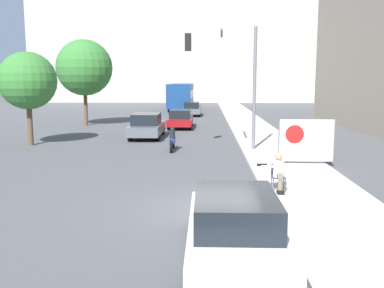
% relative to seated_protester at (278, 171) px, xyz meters
% --- Properties ---
extents(ground_plane, '(160.00, 160.00, 0.00)m').
position_rel_seated_protester_xyz_m(ground_plane, '(-2.07, -1.55, -0.74)').
color(ground_plane, '#4F4F51').
extents(sidewalk_curb, '(3.19, 90.00, 0.13)m').
position_rel_seated_protester_xyz_m(sidewalk_curb, '(1.13, 13.45, -0.68)').
color(sidewalk_curb, '#B7B2A8').
rests_on(sidewalk_curb, ground_plane).
extents(building_backdrop_far, '(52.00, 12.00, 28.32)m').
position_rel_seated_protester_xyz_m(building_backdrop_far, '(-4.07, 59.55, 13.42)').
color(building_backdrop_far, '#BCB2A3').
rests_on(building_backdrop_far, ground_plane).
extents(seated_protester, '(0.94, 0.77, 1.16)m').
position_rel_seated_protester_xyz_m(seated_protester, '(0.00, 0.00, 0.00)').
color(seated_protester, '#474C56').
rests_on(seated_protester, sidewalk_curb).
extents(protest_banner, '(2.28, 0.06, 1.82)m').
position_rel_seated_protester_xyz_m(protest_banner, '(1.85, 4.38, 0.35)').
color(protest_banner, slate).
rests_on(protest_banner, sidewalk_curb).
extents(traffic_light_pole, '(3.50, 3.27, 5.95)m').
position_rel_seated_protester_xyz_m(traffic_light_pole, '(-1.08, 8.23, 3.42)').
color(traffic_light_pole, slate).
rests_on(traffic_light_pole, sidewalk_curb).
extents(parked_car_curbside, '(1.81, 4.47, 1.37)m').
position_rel_seated_protester_xyz_m(parked_car_curbside, '(-1.66, -4.91, -0.05)').
color(parked_car_curbside, white).
rests_on(parked_car_curbside, ground_plane).
extents(car_on_road_nearest, '(1.85, 4.60, 1.51)m').
position_rel_seated_protester_xyz_m(car_on_road_nearest, '(-5.88, 13.08, 0.01)').
color(car_on_road_nearest, '#565B60').
rests_on(car_on_road_nearest, ground_plane).
extents(car_on_road_midblock, '(1.74, 4.58, 1.36)m').
position_rel_seated_protester_xyz_m(car_on_road_midblock, '(-4.13, 18.65, -0.05)').
color(car_on_road_midblock, maroon).
rests_on(car_on_road_midblock, ground_plane).
extents(car_on_road_distant, '(1.71, 4.18, 1.36)m').
position_rel_seated_protester_xyz_m(car_on_road_distant, '(-3.66, 29.52, -0.05)').
color(car_on_road_distant, '#565B60').
rests_on(car_on_road_distant, ground_plane).
extents(city_bus_on_road, '(2.60, 11.40, 3.08)m').
position_rel_seated_protester_xyz_m(city_bus_on_road, '(-5.18, 37.77, 1.04)').
color(city_bus_on_road, navy).
rests_on(city_bus_on_road, ground_plane).
extents(motorcycle_on_road, '(0.28, 2.08, 1.20)m').
position_rel_seated_protester_xyz_m(motorcycle_on_road, '(-3.93, 8.33, -0.22)').
color(motorcycle_on_road, navy).
rests_on(motorcycle_on_road, ground_plane).
extents(street_tree_near_curb, '(3.08, 3.08, 5.04)m').
position_rel_seated_protester_xyz_m(street_tree_near_curb, '(-11.81, 9.83, 2.74)').
color(street_tree_near_curb, brown).
rests_on(street_tree_near_curb, ground_plane).
extents(street_tree_midblock, '(4.29, 4.29, 6.61)m').
position_rel_seated_protester_xyz_m(street_tree_midblock, '(-11.61, 20.05, 3.72)').
color(street_tree_midblock, brown).
rests_on(street_tree_midblock, ground_plane).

